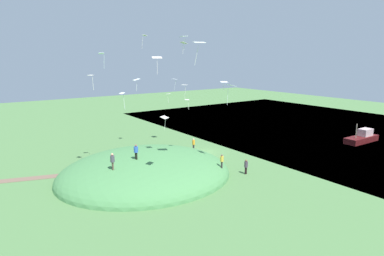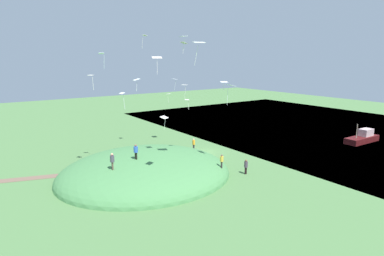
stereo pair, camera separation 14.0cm
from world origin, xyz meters
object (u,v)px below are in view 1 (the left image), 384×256
(kite_0, at_px, (136,80))
(kite_7, at_px, (199,43))
(kite_2, at_px, (91,77))
(person_near_shore, at_px, (194,143))
(person_walking_path, at_px, (246,165))
(kite_3, at_px, (184,86))
(person_on_hilltop, at_px, (112,159))
(kite_4, at_px, (122,95))
(kite_13, at_px, (174,80))
(person_with_child, at_px, (136,150))
(kite_10, at_px, (183,37))
(kite_12, at_px, (187,100))
(person_watching_kites, at_px, (222,159))
(kite_8, at_px, (231,86))
(kite_5, at_px, (224,82))
(kite_14, at_px, (183,43))
(kite_1, at_px, (144,36))
(kite_6, at_px, (165,118))
(boat_on_lake, at_px, (362,138))
(kite_9, at_px, (157,58))
(kite_15, at_px, (168,94))
(kite_11, at_px, (102,55))

(kite_0, bearing_deg, kite_7, 93.41)
(kite_2, bearing_deg, person_near_shore, -177.46)
(person_walking_path, distance_m, kite_3, 12.48)
(person_near_shore, height_order, person_on_hilltop, person_on_hilltop)
(kite_4, distance_m, kite_13, 8.98)
(person_with_child, bearing_deg, kite_10, 27.36)
(kite_4, distance_m, kite_12, 7.72)
(kite_13, bearing_deg, person_watching_kites, 88.83)
(kite_0, relative_size, kite_8, 0.69)
(kite_5, bearing_deg, kite_14, -89.22)
(kite_0, bearing_deg, person_on_hilltop, 49.42)
(kite_1, bearing_deg, person_with_child, 57.10)
(kite_4, relative_size, kite_13, 1.28)
(kite_3, height_order, kite_8, kite_8)
(kite_7, height_order, kite_8, kite_7)
(kite_0, bearing_deg, kite_6, 76.15)
(boat_on_lake, xyz_separation_m, kite_1, (31.76, -15.73, 15.93))
(kite_2, relative_size, kite_4, 0.88)
(person_with_child, relative_size, kite_7, 0.74)
(kite_4, bearing_deg, kite_13, -165.79)
(kite_4, bearing_deg, person_walking_path, 140.98)
(boat_on_lake, relative_size, person_with_child, 4.18)
(kite_0, relative_size, kite_6, 1.14)
(kite_13, bearing_deg, kite_2, -0.87)
(kite_9, distance_m, kite_15, 6.90)
(person_walking_path, bearing_deg, kite_2, 144.51)
(person_on_hilltop, xyz_separation_m, kite_13, (-12.10, -7.08, 7.38))
(kite_3, height_order, kite_4, kite_3)
(person_near_shore, height_order, kite_8, kite_8)
(person_with_child, height_order, kite_8, kite_8)
(person_walking_path, distance_m, kite_13, 15.22)
(kite_1, distance_m, kite_14, 5.74)
(person_walking_path, xyz_separation_m, kite_11, (12.68, -11.81, 12.86))
(person_watching_kites, bearing_deg, kite_13, -166.85)
(kite_0, distance_m, kite_8, 13.25)
(boat_on_lake, bearing_deg, kite_10, 179.05)
(boat_on_lake, bearing_deg, kite_2, 165.34)
(person_with_child, relative_size, person_near_shore, 0.95)
(kite_6, relative_size, kite_7, 0.61)
(person_on_hilltop, distance_m, kite_2, 10.92)
(kite_9, height_order, kite_15, kite_9)
(kite_3, bearing_deg, kite_14, -122.98)
(kite_3, bearing_deg, person_with_child, 17.72)
(person_on_hilltop, bearing_deg, kite_6, -133.96)
(kite_11, bearing_deg, kite_8, 131.81)
(person_with_child, height_order, kite_6, kite_6)
(person_on_hilltop, bearing_deg, boat_on_lake, -92.60)
(kite_3, height_order, kite_5, kite_5)
(kite_9, relative_size, kite_11, 1.09)
(kite_6, distance_m, kite_14, 19.60)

